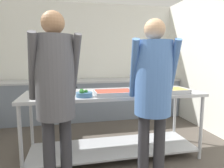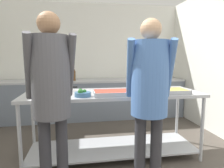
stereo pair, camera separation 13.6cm
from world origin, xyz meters
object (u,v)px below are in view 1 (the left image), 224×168
guest_serving_left (55,87)px  serving_tray_vegetables (114,93)px  sauce_pan (57,89)px  plate_stack (140,91)px  guest_serving_right (153,87)px  broccoli_bowl (84,94)px  water_bottle (70,74)px  serving_tray_roast (170,91)px

guest_serving_left → serving_tray_vegetables: bearing=38.2°
serving_tray_vegetables → guest_serving_left: size_ratio=0.27×
sauce_pan → guest_serving_left: bearing=-88.0°
plate_stack → guest_serving_right: size_ratio=0.14×
serving_tray_vegetables → plate_stack: (0.40, 0.11, -0.00)m
guest_serving_left → plate_stack: bearing=30.9°
guest_serving_left → broccoli_bowl: bearing=58.7°
broccoli_bowl → guest_serving_right: bearing=-38.4°
serving_tray_vegetables → guest_serving_right: 0.65m
plate_stack → water_bottle: 2.06m
serving_tray_roast → guest_serving_left: 1.56m
plate_stack → water_bottle: bearing=116.4°
serving_tray_vegetables → guest_serving_left: guest_serving_left is taller
serving_tray_vegetables → plate_stack: size_ratio=1.99×
broccoli_bowl → serving_tray_roast: size_ratio=0.45×
serving_tray_vegetables → plate_stack: 0.41m
guest_serving_left → water_bottle: 2.50m
serving_tray_roast → water_bottle: (-1.29, 1.97, 0.08)m
sauce_pan → broccoli_bowl: size_ratio=2.03×
serving_tray_vegetables → plate_stack: bearing=15.7°
sauce_pan → plate_stack: (1.11, -0.28, -0.01)m
serving_tray_vegetables → serving_tray_roast: 0.78m
sauce_pan → water_bottle: water_bottle is taller
broccoli_bowl → guest_serving_left: size_ratio=0.11×
water_bottle → broccoli_bowl: bearing=-86.1°
sauce_pan → water_bottle: (0.19, 1.57, 0.07)m
guest_serving_left → guest_serving_right: size_ratio=1.02×
sauce_pan → guest_serving_right: (0.99, -0.95, 0.14)m
serving_tray_vegetables → broccoli_bowl: bearing=-173.5°
broccoli_bowl → guest_serving_right: size_ratio=0.11×
sauce_pan → broccoli_bowl: bearing=-52.5°
plate_stack → guest_serving_left: (-1.08, -0.65, 0.18)m
guest_serving_right → water_bottle: (-0.80, 2.53, -0.07)m
serving_tray_vegetables → serving_tray_roast: (0.78, -0.01, -0.00)m
plate_stack → guest_serving_left: size_ratio=0.14×
broccoli_bowl → water_bottle: bearing=93.9°
sauce_pan → plate_stack: sauce_pan is taller
sauce_pan → water_bottle: size_ratio=1.36×
broccoli_bowl → water_bottle: water_bottle is taller
sauce_pan → plate_stack: 1.14m
guest_serving_left → water_bottle: (0.16, 2.49, -0.10)m
sauce_pan → guest_serving_left: guest_serving_left is taller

